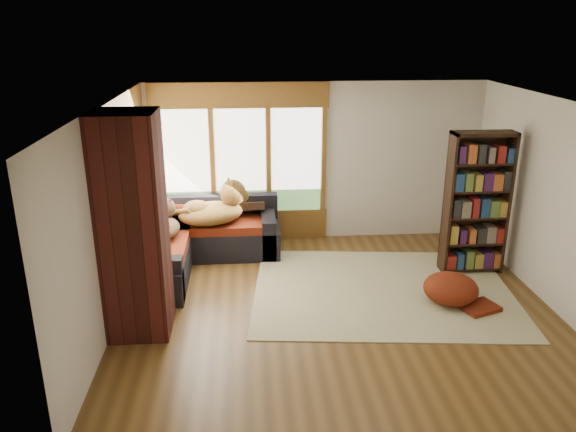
# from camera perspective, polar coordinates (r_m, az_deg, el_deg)

# --- Properties ---
(floor) EXTENTS (5.50, 5.50, 0.00)m
(floor) POSITION_cam_1_polar(r_m,az_deg,el_deg) (7.36, 4.93, -9.21)
(floor) COLOR #523617
(floor) RESTS_ON ground
(ceiling) EXTENTS (5.50, 5.50, 0.00)m
(ceiling) POSITION_cam_1_polar(r_m,az_deg,el_deg) (6.53, 5.59, 11.27)
(ceiling) COLOR white
(wall_back) EXTENTS (5.50, 0.04, 2.60)m
(wall_back) POSITION_cam_1_polar(r_m,az_deg,el_deg) (9.21, 2.69, 5.44)
(wall_back) COLOR silver
(wall_back) RESTS_ON ground
(wall_front) EXTENTS (5.50, 0.04, 2.60)m
(wall_front) POSITION_cam_1_polar(r_m,az_deg,el_deg) (4.59, 10.39, -9.71)
(wall_front) COLOR silver
(wall_front) RESTS_ON ground
(wall_left) EXTENTS (0.04, 5.00, 2.60)m
(wall_left) POSITION_cam_1_polar(r_m,az_deg,el_deg) (6.94, -17.78, -0.17)
(wall_left) COLOR silver
(wall_left) RESTS_ON ground
(wall_right) EXTENTS (0.04, 5.00, 2.60)m
(wall_right) POSITION_cam_1_polar(r_m,az_deg,el_deg) (7.77, 25.66, 0.88)
(wall_right) COLOR silver
(wall_right) RESTS_ON ground
(windows_back) EXTENTS (2.82, 0.10, 1.90)m
(windows_back) POSITION_cam_1_polar(r_m,az_deg,el_deg) (9.10, -4.83, 5.55)
(windows_back) COLOR brown
(windows_back) RESTS_ON wall_back
(windows_left) EXTENTS (0.10, 2.62, 1.90)m
(windows_left) POSITION_cam_1_polar(r_m,az_deg,el_deg) (8.03, -15.77, 3.02)
(windows_left) COLOR brown
(windows_left) RESTS_ON wall_left
(roller_blind) EXTENTS (0.03, 0.72, 0.90)m
(roller_blind) POSITION_cam_1_polar(r_m,az_deg,el_deg) (8.73, -14.82, 7.08)
(roller_blind) COLOR #708F61
(roller_blind) RESTS_ON wall_left
(brick_chimney) EXTENTS (0.70, 0.70, 2.60)m
(brick_chimney) POSITION_cam_1_polar(r_m,az_deg,el_deg) (6.54, -15.46, -1.11)
(brick_chimney) COLOR #471914
(brick_chimney) RESTS_ON ground
(sectional_sofa) EXTENTS (2.20, 2.20, 0.80)m
(sectional_sofa) POSITION_cam_1_polar(r_m,az_deg,el_deg) (8.72, -9.62, -2.51)
(sectional_sofa) COLOR black
(sectional_sofa) RESTS_ON ground
(area_rug) EXTENTS (3.73, 3.00, 0.01)m
(area_rug) POSITION_cam_1_polar(r_m,az_deg,el_deg) (7.85, 9.55, -7.43)
(area_rug) COLOR #EAE7C8
(area_rug) RESTS_ON ground
(bookshelf) EXTENTS (0.89, 0.30, 2.07)m
(bookshelf) POSITION_cam_1_polar(r_m,az_deg,el_deg) (8.40, 18.63, 1.18)
(bookshelf) COLOR black
(bookshelf) RESTS_ON ground
(pouf) EXTENTS (0.83, 0.83, 0.38)m
(pouf) POSITION_cam_1_polar(r_m,az_deg,el_deg) (7.67, 16.22, -7.01)
(pouf) COLOR maroon
(pouf) RESTS_ON area_rug
(dog_tan) EXTENTS (1.16, 0.92, 0.57)m
(dog_tan) POSITION_cam_1_polar(r_m,az_deg,el_deg) (8.55, -7.32, 0.88)
(dog_tan) COLOR olive
(dog_tan) RESTS_ON sectional_sofa
(dog_brindle) EXTENTS (0.55, 0.83, 0.43)m
(dog_brindle) POSITION_cam_1_polar(r_m,az_deg,el_deg) (8.20, -12.59, -0.78)
(dog_brindle) COLOR #39271C
(dog_brindle) RESTS_ON sectional_sofa
(throw_pillows) EXTENTS (1.98, 1.68, 0.45)m
(throw_pillows) POSITION_cam_1_polar(r_m,az_deg,el_deg) (8.69, -9.46, 0.74)
(throw_pillows) COLOR #302216
(throw_pillows) RESTS_ON sectional_sofa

